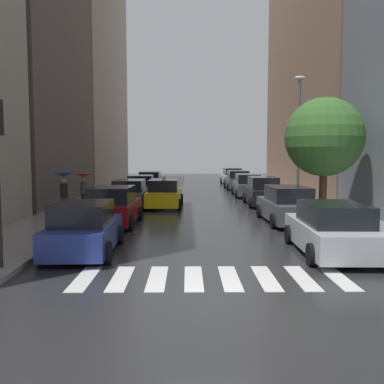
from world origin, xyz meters
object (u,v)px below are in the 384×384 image
at_px(parked_car_left_fourth, 141,186).
at_px(parked_car_right_nearest, 332,230).
at_px(parked_car_right_third, 263,192).
at_px(pedestrian_by_kerb, 64,184).
at_px(street_tree_right, 324,137).
at_px(parked_car_right_sixth, 232,177).
at_px(lamp_post_right, 299,132).
at_px(parked_car_left_second, 113,207).
at_px(parked_car_left_third, 130,194).
at_px(parked_car_left_nearest, 84,230).
at_px(pedestrian_far_side, 83,182).
at_px(parked_car_right_fourth, 247,186).
at_px(taxi_midroad, 164,194).
at_px(parked_car_left_fifth, 150,181).
at_px(parked_car_right_second, 287,206).
at_px(parked_car_right_fifth, 238,180).

xyz_separation_m(parked_car_left_fourth, parked_car_right_nearest, (7.82, -18.37, 0.02)).
bearing_deg(parked_car_left_fourth, parked_car_right_third, -126.98).
relative_size(pedestrian_by_kerb, street_tree_right, 0.37).
height_order(parked_car_right_sixth, lamp_post_right, lamp_post_right).
bearing_deg(parked_car_right_nearest, parked_car_left_second, 55.51).
bearing_deg(parked_car_left_third, parked_car_left_second, -179.06).
height_order(parked_car_left_nearest, pedestrian_far_side, pedestrian_far_side).
bearing_deg(lamp_post_right, parked_car_right_fourth, 103.20).
relative_size(parked_car_left_third, lamp_post_right, 0.61).
relative_size(parked_car_right_sixth, lamp_post_right, 0.63).
bearing_deg(taxi_midroad, pedestrian_far_side, 105.04).
bearing_deg(parked_car_right_sixth, parked_car_left_fourth, 144.96).
bearing_deg(pedestrian_far_side, parked_car_left_third, -47.77).
height_order(parked_car_right_third, pedestrian_by_kerb, pedestrian_by_kerb).
height_order(parked_car_left_fifth, taxi_midroad, taxi_midroad).
relative_size(parked_car_left_second, parked_car_right_second, 0.91).
height_order(parked_car_right_fifth, pedestrian_far_side, pedestrian_far_side).
distance_m(parked_car_right_fifth, parked_car_right_sixth, 5.81).
height_order(parked_car_left_fourth, street_tree_right, street_tree_right).
xyz_separation_m(parked_car_right_fifth, parked_car_right_sixth, (0.11, 5.81, 0.01)).
bearing_deg(parked_car_left_fifth, parked_car_right_fifth, -84.27).
distance_m(parked_car_right_fourth, parked_car_right_sixth, 12.16).
bearing_deg(parked_car_left_second, parked_car_right_fifth, -20.59).
relative_size(parked_car_left_fifth, street_tree_right, 0.84).
relative_size(parked_car_right_third, parked_car_right_fourth, 0.90).
bearing_deg(parked_car_right_third, parked_car_right_fourth, 2.12).
bearing_deg(parked_car_right_second, parked_car_right_fourth, -0.93).
xyz_separation_m(parked_car_left_second, parked_car_right_fourth, (7.62, 12.75, -0.02)).
relative_size(parked_car_left_third, parked_car_right_second, 0.93).
bearing_deg(parked_car_right_sixth, taxi_midroad, 160.56).
bearing_deg(taxi_midroad, parked_car_left_fourth, 19.21).
height_order(parked_car_left_third, lamp_post_right, lamp_post_right).
bearing_deg(taxi_midroad, lamp_post_right, -96.99).
xyz_separation_m(parked_car_right_sixth, pedestrian_by_kerb, (-10.43, -23.04, 0.89)).
xyz_separation_m(parked_car_right_fourth, parked_car_right_fifth, (0.06, 6.35, 0.00)).
distance_m(parked_car_left_third, parked_car_right_fourth, 10.13).
xyz_separation_m(parked_car_left_fifth, pedestrian_by_kerb, (-2.69, -16.54, 0.92)).
xyz_separation_m(parked_car_right_second, parked_car_right_third, (0.05, 6.53, 0.03)).
bearing_deg(parked_car_right_fifth, parked_car_left_nearest, 162.40).
bearing_deg(parked_car_right_nearest, parked_car_right_fifth, 1.52).
bearing_deg(pedestrian_by_kerb, parked_car_right_fourth, -79.56).
bearing_deg(parked_car_left_nearest, taxi_midroad, -10.37).
bearing_deg(street_tree_right, parked_car_left_nearest, -143.65).
distance_m(parked_car_right_fifth, taxi_midroad, 14.01).
height_order(taxi_midroad, lamp_post_right, lamp_post_right).
relative_size(parked_car_right_nearest, street_tree_right, 0.83).
relative_size(parked_car_left_third, parked_car_right_third, 1.04).
distance_m(parked_car_left_second, parked_car_left_third, 6.17).
distance_m(parked_car_right_sixth, pedestrian_far_side, 22.19).
bearing_deg(parked_car_left_nearest, parked_car_right_sixth, -15.74).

